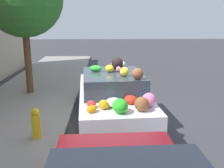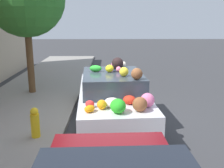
# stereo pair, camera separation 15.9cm
# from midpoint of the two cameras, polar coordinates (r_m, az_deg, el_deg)

# --- Properties ---
(ground_plane) EXTENTS (60.00, 60.00, 0.00)m
(ground_plane) POSITION_cam_midpoint_polar(r_m,az_deg,el_deg) (7.41, 0.09, -7.66)
(ground_plane) COLOR #38383A
(sidewalk_curb) EXTENTS (24.00, 3.20, 0.12)m
(sidewalk_curb) POSITION_cam_midpoint_polar(r_m,az_deg,el_deg) (7.84, -20.20, -6.87)
(sidewalk_curb) COLOR gray
(sidewalk_curb) RESTS_ON ground
(fire_hydrant) EXTENTS (0.20, 0.20, 0.70)m
(fire_hydrant) POSITION_cam_midpoint_polar(r_m,az_deg,el_deg) (6.19, -15.69, -8.09)
(fire_hydrant) COLOR gold
(fire_hydrant) RESTS_ON sidewalk_curb
(art_car) EXTENTS (4.49, 2.04, 1.69)m
(art_car) POSITION_cam_midpoint_polar(r_m,az_deg,el_deg) (7.11, 0.76, -2.42)
(art_car) COLOR silver
(art_car) RESTS_ON ground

